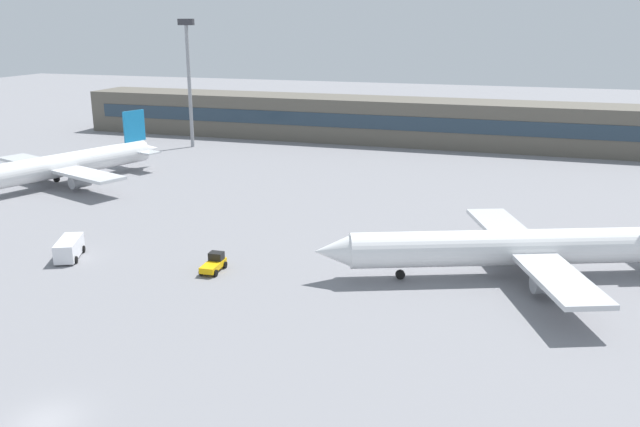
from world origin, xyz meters
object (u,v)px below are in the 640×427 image
baggage_tug_yellow (214,263)px  floodlight_tower_west (189,74)px  service_van_white (69,248)px  airplane_near (516,248)px  airplane_mid (51,167)px

baggage_tug_yellow → floodlight_tower_west: (-34.89, 60.91, 13.61)m
floodlight_tower_west → service_van_white: bearing=-73.4°
service_van_white → airplane_near: bearing=11.0°
baggage_tug_yellow → airplane_mid: bearing=148.2°
service_van_white → floodlight_tower_west: 66.25m
airplane_near → airplane_mid: size_ratio=0.98×
service_van_white → airplane_mid: bearing=131.7°
airplane_mid → floodlight_tower_west: (4.33, 36.56, 11.35)m
airplane_mid → baggage_tug_yellow: size_ratio=10.64×
airplane_near → service_van_white: size_ratio=6.88×
baggage_tug_yellow → service_van_white: (-16.37, -1.30, 0.31)m
airplane_near → airplane_mid: bearing=166.2°
airplane_mid → floodlight_tower_west: size_ratio=1.57×
airplane_near → airplane_mid: airplane_mid is taller
airplane_near → floodlight_tower_west: size_ratio=1.54×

